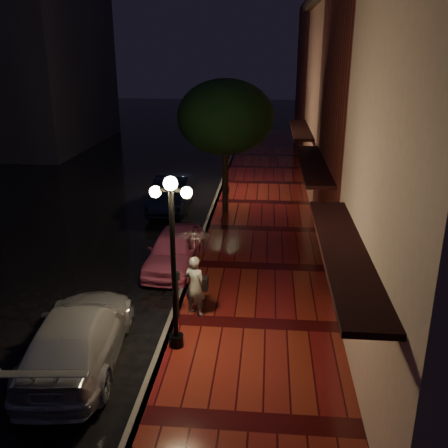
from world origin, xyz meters
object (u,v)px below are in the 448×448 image
at_px(streetlamp_near, 173,255).
at_px(pink_car, 175,249).
at_px(parking_meter, 177,290).
at_px(streetlamp_far, 226,145).
at_px(woman_with_umbrella, 195,261).
at_px(silver_car, 78,336).
at_px(navy_car, 171,193).
at_px(street_tree, 226,119).

relative_size(streetlamp_near, pink_car, 1.10).
xyz_separation_m(pink_car, parking_meter, (0.75, -3.58, 0.31)).
distance_m(streetlamp_near, parking_meter, 2.13).
bearing_deg(streetlamp_far, woman_with_umbrella, -88.83).
xyz_separation_m(silver_car, parking_meter, (2.01, 2.03, 0.26)).
distance_m(streetlamp_far, woman_with_umbrella, 12.44).
height_order(silver_car, parking_meter, parking_meter).
xyz_separation_m(streetlamp_far, navy_car, (-2.33, -2.43, -1.86)).
xyz_separation_m(silver_car, woman_with_umbrella, (2.46, 2.26, 1.04)).
xyz_separation_m(streetlamp_far, parking_meter, (-0.20, -12.63, -1.62)).
bearing_deg(streetlamp_near, streetlamp_far, 90.00).
bearing_deg(street_tree, parking_meter, -92.73).
bearing_deg(streetlamp_far, pink_car, -96.00).
bearing_deg(streetlamp_near, silver_car, -163.34).
bearing_deg(navy_car, street_tree, -13.18).
bearing_deg(pink_car, street_tree, 80.95).
height_order(street_tree, pink_car, street_tree).
height_order(street_tree, parking_meter, street_tree).
distance_m(streetlamp_far, silver_car, 14.94).
bearing_deg(parking_meter, navy_car, 113.10).
distance_m(silver_car, woman_with_umbrella, 3.49).
xyz_separation_m(street_tree, navy_car, (-2.58, 0.58, -3.50)).
height_order(streetlamp_far, street_tree, street_tree).
height_order(silver_car, woman_with_umbrella, woman_with_umbrella).
relative_size(streetlamp_near, streetlamp_far, 1.00).
bearing_deg(silver_car, street_tree, -107.77).
height_order(streetlamp_near, woman_with_umbrella, streetlamp_near).
bearing_deg(parking_meter, silver_car, -123.31).
bearing_deg(pink_car, parking_meter, -75.90).
xyz_separation_m(streetlamp_far, silver_car, (-2.21, -14.66, -1.88)).
relative_size(streetlamp_near, navy_car, 0.96).
relative_size(streetlamp_far, navy_car, 0.96).
bearing_deg(woman_with_umbrella, parking_meter, 48.98).
bearing_deg(pink_car, streetlamp_far, 86.28).
bearing_deg(silver_car, streetlamp_far, -104.38).
distance_m(navy_car, silver_car, 12.23).
height_order(streetlamp_far, woman_with_umbrella, streetlamp_far).
bearing_deg(streetlamp_near, navy_car, 101.36).
xyz_separation_m(streetlamp_far, woman_with_umbrella, (0.25, -12.41, -0.85)).
height_order(street_tree, silver_car, street_tree).
relative_size(silver_car, woman_with_umbrella, 2.04).
bearing_deg(silver_car, pink_car, -108.44).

